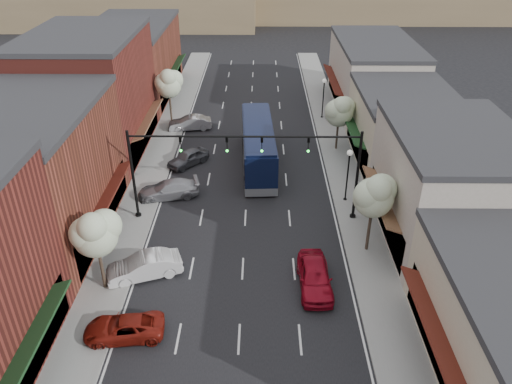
{
  "coord_description": "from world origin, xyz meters",
  "views": [
    {
      "loc": [
        1.11,
        -23.29,
        20.38
      ],
      "look_at": [
        0.8,
        8.06,
        2.2
      ],
      "focal_mm": 35.0,
      "sensor_mm": 36.0,
      "label": 1
    }
  ],
  "objects_px": {
    "signal_mast_right": "(325,163)",
    "red_hatchback": "(315,276)",
    "coach_bus": "(258,145)",
    "parked_car_c": "(168,189)",
    "tree_right_near": "(375,194)",
    "parked_car_a": "(124,328)",
    "tree_left_far": "(169,83)",
    "lamp_post_far": "(324,92)",
    "lamp_post_near": "(348,167)",
    "parked_car_d": "(188,158)",
    "parked_car_b": "(144,266)",
    "signal_mast_left": "(165,162)",
    "tree_left_near": "(95,232)",
    "tree_right_far": "(340,110)",
    "parked_car_e": "(190,123)"
  },
  "relations": [
    {
      "from": "parked_car_d",
      "to": "parked_car_e",
      "type": "relative_size",
      "value": 0.92
    },
    {
      "from": "lamp_post_near",
      "to": "tree_right_near",
      "type": "bearing_deg",
      "value": -85.23
    },
    {
      "from": "parked_car_e",
      "to": "parked_car_d",
      "type": "bearing_deg",
      "value": -3.26
    },
    {
      "from": "parked_car_a",
      "to": "parked_car_d",
      "type": "height_order",
      "value": "parked_car_d"
    },
    {
      "from": "parked_car_a",
      "to": "parked_car_e",
      "type": "height_order",
      "value": "parked_car_e"
    },
    {
      "from": "coach_bus",
      "to": "parked_car_c",
      "type": "xyz_separation_m",
      "value": [
        -7.09,
        -5.82,
        -1.22
      ]
    },
    {
      "from": "coach_bus",
      "to": "tree_left_far",
      "type": "bearing_deg",
      "value": 132.12
    },
    {
      "from": "signal_mast_right",
      "to": "parked_car_b",
      "type": "distance_m",
      "value": 14.1
    },
    {
      "from": "tree_right_near",
      "to": "parked_car_a",
      "type": "height_order",
      "value": "tree_right_near"
    },
    {
      "from": "tree_right_far",
      "to": "coach_bus",
      "type": "distance_m",
      "value": 8.34
    },
    {
      "from": "tree_left_far",
      "to": "lamp_post_far",
      "type": "relative_size",
      "value": 1.38
    },
    {
      "from": "lamp_post_far",
      "to": "coach_bus",
      "type": "xyz_separation_m",
      "value": [
        -6.91,
        -11.19,
        -1.08
      ]
    },
    {
      "from": "signal_mast_left",
      "to": "tree_right_near",
      "type": "height_order",
      "value": "signal_mast_left"
    },
    {
      "from": "lamp_post_near",
      "to": "parked_car_b",
      "type": "distance_m",
      "value": 16.88
    },
    {
      "from": "tree_left_far",
      "to": "coach_bus",
      "type": "relative_size",
      "value": 0.5
    },
    {
      "from": "coach_bus",
      "to": "parked_car_e",
      "type": "relative_size",
      "value": 2.79
    },
    {
      "from": "parked_car_d",
      "to": "parked_car_e",
      "type": "distance_m",
      "value": 8.08
    },
    {
      "from": "signal_mast_right",
      "to": "parked_car_d",
      "type": "xyz_separation_m",
      "value": [
        -10.98,
        8.73,
        -3.93
      ]
    },
    {
      "from": "tree_left_near",
      "to": "red_hatchback",
      "type": "bearing_deg",
      "value": 1.56
    },
    {
      "from": "signal_mast_right",
      "to": "coach_bus",
      "type": "relative_size",
      "value": 0.67
    },
    {
      "from": "red_hatchback",
      "to": "parked_car_b",
      "type": "bearing_deg",
      "value": 173.47
    },
    {
      "from": "signal_mast_left",
      "to": "lamp_post_near",
      "type": "relative_size",
      "value": 1.85
    },
    {
      "from": "lamp_post_near",
      "to": "parked_car_c",
      "type": "xyz_separation_m",
      "value": [
        -14.0,
        0.49,
        -2.3
      ]
    },
    {
      "from": "signal_mast_right",
      "to": "parked_car_a",
      "type": "distance_m",
      "value": 17.2
    },
    {
      "from": "signal_mast_right",
      "to": "parked_car_e",
      "type": "distance_m",
      "value": 20.88
    },
    {
      "from": "signal_mast_left",
      "to": "tree_left_far",
      "type": "bearing_deg",
      "value": 98.35
    },
    {
      "from": "parked_car_c",
      "to": "signal_mast_right",
      "type": "bearing_deg",
      "value": 61.77
    },
    {
      "from": "signal_mast_right",
      "to": "tree_right_far",
      "type": "xyz_separation_m",
      "value": [
        2.73,
        11.95,
        -0.63
      ]
    },
    {
      "from": "tree_right_near",
      "to": "tree_left_far",
      "type": "height_order",
      "value": "tree_left_far"
    },
    {
      "from": "signal_mast_right",
      "to": "red_hatchback",
      "type": "height_order",
      "value": "signal_mast_right"
    },
    {
      "from": "parked_car_a",
      "to": "parked_car_b",
      "type": "height_order",
      "value": "parked_car_b"
    },
    {
      "from": "tree_right_near",
      "to": "lamp_post_near",
      "type": "bearing_deg",
      "value": 94.77
    },
    {
      "from": "lamp_post_near",
      "to": "parked_car_a",
      "type": "relative_size",
      "value": 1.03
    },
    {
      "from": "parked_car_b",
      "to": "red_hatchback",
      "type": "bearing_deg",
      "value": 64.84
    },
    {
      "from": "signal_mast_left",
      "to": "lamp_post_far",
      "type": "bearing_deg",
      "value": 56.14
    },
    {
      "from": "lamp_post_near",
      "to": "parked_car_a",
      "type": "distance_m",
      "value": 20.18
    },
    {
      "from": "lamp_post_far",
      "to": "parked_car_b",
      "type": "xyz_separation_m",
      "value": [
        -13.91,
        -26.8,
        -2.24
      ]
    },
    {
      "from": "lamp_post_near",
      "to": "signal_mast_right",
      "type": "bearing_deg",
      "value": -131.05
    },
    {
      "from": "tree_left_near",
      "to": "lamp_post_near",
      "type": "relative_size",
      "value": 1.28
    },
    {
      "from": "parked_car_a",
      "to": "lamp_post_far",
      "type": "bearing_deg",
      "value": 149.62
    },
    {
      "from": "parked_car_c",
      "to": "tree_left_near",
      "type": "bearing_deg",
      "value": -24.55
    },
    {
      "from": "parked_car_b",
      "to": "parked_car_e",
      "type": "relative_size",
      "value": 1.06
    },
    {
      "from": "lamp_post_near",
      "to": "red_hatchback",
      "type": "xyz_separation_m",
      "value": [
        -3.36,
        -10.21,
        -2.19
      ]
    },
    {
      "from": "signal_mast_right",
      "to": "lamp_post_far",
      "type": "height_order",
      "value": "signal_mast_right"
    },
    {
      "from": "red_hatchback",
      "to": "parked_car_d",
      "type": "distance_m",
      "value": 19.14
    },
    {
      "from": "signal_mast_right",
      "to": "red_hatchback",
      "type": "bearing_deg",
      "value": -98.74
    },
    {
      "from": "signal_mast_left",
      "to": "parked_car_a",
      "type": "height_order",
      "value": "signal_mast_left"
    },
    {
      "from": "tree_left_near",
      "to": "lamp_post_far",
      "type": "height_order",
      "value": "tree_left_near"
    },
    {
      "from": "tree_left_near",
      "to": "parked_car_c",
      "type": "bearing_deg",
      "value": 79.47
    },
    {
      "from": "lamp_post_far",
      "to": "parked_car_e",
      "type": "height_order",
      "value": "lamp_post_far"
    }
  ]
}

